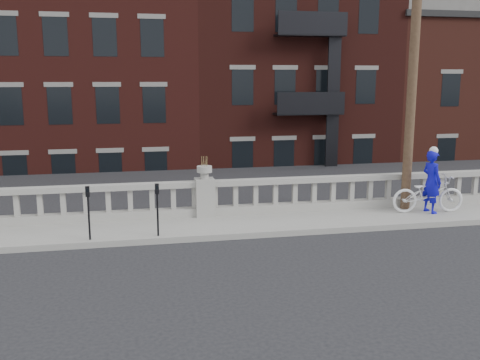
# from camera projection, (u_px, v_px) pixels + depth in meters

# --- Properties ---
(ground) EXTENTS (120.00, 120.00, 0.00)m
(ground) POSITION_uv_depth(u_px,v_px,m) (229.00, 266.00, 11.92)
(ground) COLOR black
(ground) RESTS_ON ground
(sidewalk) EXTENTS (32.00, 2.20, 0.15)m
(sidewalk) POSITION_uv_depth(u_px,v_px,m) (210.00, 227.00, 14.79)
(sidewalk) COLOR gray
(sidewalk) RESTS_ON ground
(balustrade) EXTENTS (28.00, 0.34, 1.03)m
(balustrade) POSITION_uv_depth(u_px,v_px,m) (205.00, 199.00, 15.60)
(balustrade) COLOR gray
(balustrade) RESTS_ON sidewalk
(planter_pedestal) EXTENTS (0.55, 0.55, 1.76)m
(planter_pedestal) POSITION_uv_depth(u_px,v_px,m) (205.00, 193.00, 15.56)
(planter_pedestal) COLOR gray
(planter_pedestal) RESTS_ON sidewalk
(lower_level) EXTENTS (80.00, 44.00, 20.80)m
(lower_level) POSITION_uv_depth(u_px,v_px,m) (172.00, 102.00, 33.71)
(lower_level) COLOR #605E59
(lower_level) RESTS_ON ground
(utility_pole) EXTENTS (1.60, 0.28, 10.00)m
(utility_pole) POSITION_uv_depth(u_px,v_px,m) (415.00, 39.00, 15.61)
(utility_pole) COLOR #422D1E
(utility_pole) RESTS_ON sidewalk
(parking_meter_c) EXTENTS (0.10, 0.09, 1.36)m
(parking_meter_c) POSITION_uv_depth(u_px,v_px,m) (88.00, 207.00, 13.19)
(parking_meter_c) COLOR black
(parking_meter_c) RESTS_ON sidewalk
(parking_meter_d) EXTENTS (0.10, 0.09, 1.36)m
(parking_meter_d) POSITION_uv_depth(u_px,v_px,m) (157.00, 204.00, 13.52)
(parking_meter_d) COLOR black
(parking_meter_d) RESTS_ON sidewalk
(bicycle) EXTENTS (2.23, 1.00, 1.13)m
(bicycle) POSITION_uv_depth(u_px,v_px,m) (428.00, 194.00, 15.98)
(bicycle) COLOR silver
(bicycle) RESTS_ON sidewalk
(cyclist) EXTENTS (0.59, 0.77, 1.88)m
(cyclist) POSITION_uv_depth(u_px,v_px,m) (431.00, 182.00, 15.89)
(cyclist) COLOR #0D0BB0
(cyclist) RESTS_ON sidewalk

